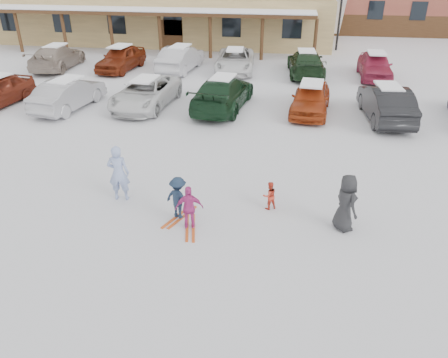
# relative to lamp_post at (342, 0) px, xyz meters

# --- Properties ---
(ground) EXTENTS (160.00, 160.00, 0.00)m
(ground) POSITION_rel_lamp_post_xyz_m (-5.44, -24.84, -3.59)
(ground) COLOR white
(ground) RESTS_ON ground
(lamp_post) EXTENTS (0.50, 0.25, 6.38)m
(lamp_post) POSITION_rel_lamp_post_xyz_m (0.00, 0.00, 0.00)
(lamp_post) COLOR black
(lamp_post) RESTS_ON ground
(adult_skier) EXTENTS (0.71, 0.51, 1.80)m
(adult_skier) POSITION_rel_lamp_post_xyz_m (-8.41, -23.75, -2.69)
(adult_skier) COLOR #8B9DCD
(adult_skier) RESTS_ON ground
(toddler_red) EXTENTS (0.54, 0.50, 0.89)m
(toddler_red) POSITION_rel_lamp_post_xyz_m (-3.79, -23.65, -3.15)
(toddler_red) COLOR red
(toddler_red) RESTS_ON ground
(child_navy) EXTENTS (0.97, 0.78, 1.31)m
(child_navy) POSITION_rel_lamp_post_xyz_m (-6.35, -24.54, -2.94)
(child_navy) COLOR #18273D
(child_navy) RESTS_ON ground
(skis_child_navy) EXTENTS (0.73, 1.37, 0.03)m
(skis_child_navy) POSITION_rel_lamp_post_xyz_m (-6.35, -24.54, -3.58)
(skis_child_navy) COLOR #C54E1C
(skis_child_navy) RESTS_ON ground
(child_magenta) EXTENTS (0.82, 0.47, 1.32)m
(child_magenta) POSITION_rel_lamp_post_xyz_m (-5.93, -25.02, -2.93)
(child_magenta) COLOR #BE3385
(child_magenta) RESTS_ON ground
(skis_child_magenta) EXTENTS (0.48, 1.41, 0.03)m
(skis_child_magenta) POSITION_rel_lamp_post_xyz_m (-5.93, -25.02, -3.58)
(skis_child_magenta) COLOR #C54E1C
(skis_child_magenta) RESTS_ON ground
(bystander_dark) EXTENTS (0.85, 0.97, 1.68)m
(bystander_dark) POSITION_rel_lamp_post_xyz_m (-1.68, -24.42, -2.76)
(bystander_dark) COLOR black
(bystander_dark) RESTS_ON ground
(parked_car_1) EXTENTS (2.21, 4.58, 1.45)m
(parked_car_1) POSITION_rel_lamp_post_xyz_m (-13.93, -15.81, -2.87)
(parked_car_1) COLOR #9D9CA1
(parked_car_1) RESTS_ON ground
(parked_car_2) EXTENTS (2.75, 5.18, 1.39)m
(parked_car_2) POSITION_rel_lamp_post_xyz_m (-10.31, -14.97, -2.90)
(parked_car_2) COLOR silver
(parked_car_2) RESTS_ON ground
(parked_car_3) EXTENTS (2.81, 5.55, 1.54)m
(parked_car_3) POSITION_rel_lamp_post_xyz_m (-6.55, -14.71, -2.82)
(parked_car_3) COLOR black
(parked_car_3) RESTS_ON ground
(parked_car_4) EXTENTS (2.16, 4.38, 1.44)m
(parked_car_4) POSITION_rel_lamp_post_xyz_m (-2.36, -14.74, -2.88)
(parked_car_4) COLOR #A43A15
(parked_car_4) RESTS_ON ground
(parked_car_5) EXTENTS (1.99, 4.84, 1.56)m
(parked_car_5) POSITION_rel_lamp_post_xyz_m (0.97, -15.15, -2.81)
(parked_car_5) COLOR black
(parked_car_5) RESTS_ON ground
(parked_car_7) EXTENTS (2.24, 5.14, 1.47)m
(parked_car_7) POSITION_rel_lamp_post_xyz_m (-18.26, -8.45, -2.86)
(parked_car_7) COLOR gray
(parked_car_7) RESTS_ON ground
(parked_car_8) EXTENTS (2.34, 4.63, 1.51)m
(parked_car_8) POSITION_rel_lamp_post_xyz_m (-14.07, -8.22, -2.84)
(parked_car_8) COLOR maroon
(parked_car_8) RESTS_ON ground
(parked_car_9) EXTENTS (2.20, 4.86, 1.55)m
(parked_car_9) POSITION_rel_lamp_post_xyz_m (-10.27, -7.87, -2.82)
(parked_car_9) COLOR #B3B2B7
(parked_car_9) RESTS_ON ground
(parked_car_10) EXTENTS (2.61, 5.11, 1.38)m
(parked_car_10) POSITION_rel_lamp_post_xyz_m (-6.86, -7.53, -2.90)
(parked_car_10) COLOR white
(parked_car_10) RESTS_ON ground
(parked_car_11) EXTENTS (2.38, 5.19, 1.47)m
(parked_car_11) POSITION_rel_lamp_post_xyz_m (-2.46, -7.80, -2.86)
(parked_car_11) COLOR #19311A
(parked_car_11) RESTS_ON ground
(parked_car_12) EXTENTS (1.88, 4.45, 1.50)m
(parked_car_12) POSITION_rel_lamp_post_xyz_m (1.60, -7.83, -2.84)
(parked_car_12) COLOR #A72A49
(parked_car_12) RESTS_ON ground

